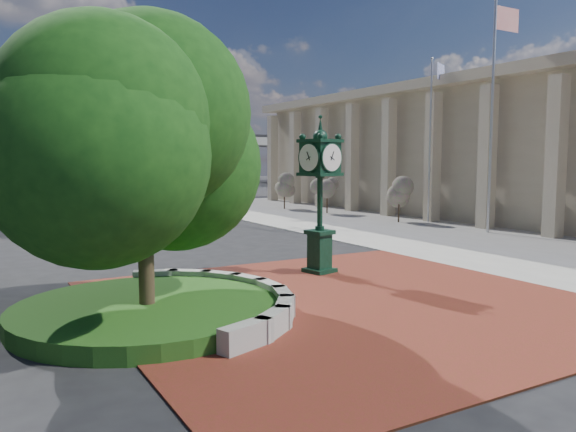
# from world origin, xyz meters

# --- Properties ---
(ground) EXTENTS (200.00, 200.00, 0.00)m
(ground) POSITION_xyz_m (0.00, 0.00, 0.00)
(ground) COLOR black
(ground) RESTS_ON ground
(plaza) EXTENTS (12.00, 12.00, 0.04)m
(plaza) POSITION_xyz_m (0.00, -1.00, 0.02)
(plaza) COLOR brown
(plaza) RESTS_ON ground
(sidewalk) EXTENTS (20.00, 50.00, 0.04)m
(sidewalk) POSITION_xyz_m (16.00, 10.00, 0.02)
(sidewalk) COLOR #9E9B93
(sidewalk) RESTS_ON ground
(planter_wall) EXTENTS (2.96, 6.77, 0.54)m
(planter_wall) POSITION_xyz_m (-2.71, -0.00, 0.27)
(planter_wall) COLOR #9E9B93
(planter_wall) RESTS_ON ground
(grass_bed) EXTENTS (6.10, 6.10, 0.40)m
(grass_bed) POSITION_xyz_m (-5.00, 0.00, 0.20)
(grass_bed) COLOR #204313
(grass_bed) RESTS_ON ground
(civic_building) EXTENTS (17.35, 44.00, 8.60)m
(civic_building) POSITION_xyz_m (23.60, 12.00, 4.33)
(civic_building) COLOR tan
(civic_building) RESTS_ON ground
(overpass) EXTENTS (90.00, 12.00, 7.50)m
(overpass) POSITION_xyz_m (-0.22, 70.00, 6.54)
(overpass) COLOR #9E9B93
(overpass) RESTS_ON ground
(tree_planter) EXTENTS (5.20, 5.20, 6.33)m
(tree_planter) POSITION_xyz_m (-5.00, 0.00, 3.72)
(tree_planter) COLOR #38281C
(tree_planter) RESTS_ON ground
(tree_street) EXTENTS (4.40, 4.40, 5.45)m
(tree_street) POSITION_xyz_m (-4.00, 18.00, 3.24)
(tree_street) COLOR #38281C
(tree_street) RESTS_ON ground
(post_clock) EXTENTS (1.22, 1.22, 5.04)m
(post_clock) POSITION_xyz_m (1.40, 2.53, 2.77)
(post_clock) COLOR black
(post_clock) RESTS_ON ground
(parked_car) EXTENTS (3.09, 4.55, 1.44)m
(parked_car) POSITION_xyz_m (1.54, 40.85, 0.72)
(parked_car) COLOR #640F0E
(parked_car) RESTS_ON ground
(flagpole_a) EXTENTS (1.81, 0.21, 11.57)m
(flagpole_a) POSITION_xyz_m (14.24, 6.72, 5.93)
(flagpole_a) COLOR silver
(flagpole_a) RESTS_ON ground
(flagpole_b) EXTENTS (1.41, 0.68, 9.56)m
(flagpole_b) POSITION_xyz_m (15.00, 11.74, 4.90)
(flagpole_b) COLOR silver
(flagpole_b) RESTS_ON ground
(street_lamp_near) EXTENTS (1.99, 0.61, 8.94)m
(street_lamp_near) POSITION_xyz_m (3.85, 23.94, 5.24)
(street_lamp_near) COLOR slate
(street_lamp_near) RESTS_ON ground
(street_lamp_far) EXTENTS (2.22, 0.28, 9.92)m
(street_lamp_far) POSITION_xyz_m (-3.07, 44.50, 5.81)
(street_lamp_far) COLOR slate
(street_lamp_far) RESTS_ON ground
(shrub_near) EXTENTS (1.20, 1.20, 2.20)m
(shrub_near) POSITION_xyz_m (13.47, 12.58, 1.59)
(shrub_near) COLOR #38281C
(shrub_near) RESTS_ON ground
(shrub_mid) EXTENTS (1.20, 1.20, 2.20)m
(shrub_mid) POSITION_xyz_m (12.98, 19.41, 1.59)
(shrub_mid) COLOR #38281C
(shrub_mid) RESTS_ON ground
(shrub_far) EXTENTS (1.20, 1.20, 2.20)m
(shrub_far) POSITION_xyz_m (12.01, 23.67, 1.59)
(shrub_far) COLOR #38281C
(shrub_far) RESTS_ON ground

